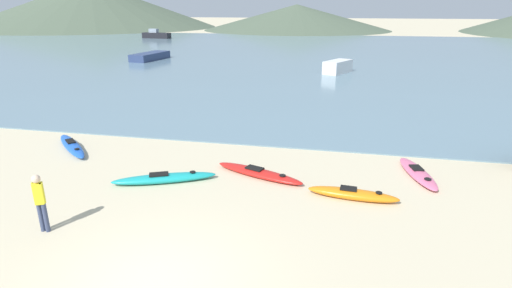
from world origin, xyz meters
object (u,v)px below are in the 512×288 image
(kayak_on_sand_3, at_px, (164,178))
(moored_boat_0, at_px, (150,56))
(kayak_on_sand_4, at_px, (418,173))
(kayak_on_sand_1, at_px, (259,173))
(kayak_on_sand_0, at_px, (353,194))
(person_near_foreground, at_px, (40,200))
(moored_boat_1, at_px, (156,35))
(moored_boat_2, at_px, (338,67))
(kayak_on_sand_2, at_px, (72,146))

(kayak_on_sand_3, xyz_separation_m, moored_boat_0, (-15.18, 30.03, 0.30))
(kayak_on_sand_4, bearing_deg, kayak_on_sand_1, -167.97)
(kayak_on_sand_0, height_order, person_near_foreground, person_near_foreground)
(moored_boat_1, height_order, moored_boat_2, moored_boat_1)
(kayak_on_sand_1, xyz_separation_m, kayak_on_sand_4, (5.57, 1.19, -0.00))
(person_near_foreground, relative_size, moored_boat_1, 0.30)
(moored_boat_0, distance_m, moored_boat_2, 21.21)
(kayak_on_sand_4, bearing_deg, kayak_on_sand_0, -135.18)
(kayak_on_sand_0, distance_m, kayak_on_sand_1, 3.44)
(kayak_on_sand_0, bearing_deg, kayak_on_sand_3, -179.33)
(kayak_on_sand_2, bearing_deg, moored_boat_2, 64.67)
(kayak_on_sand_2, height_order, kayak_on_sand_4, kayak_on_sand_2)
(person_near_foreground, height_order, moored_boat_2, person_near_foreground)
(kayak_on_sand_0, distance_m, person_near_foreground, 9.00)
(kayak_on_sand_0, bearing_deg, moored_boat_0, 125.69)
(person_near_foreground, xyz_separation_m, moored_boat_1, (-26.32, 62.70, -0.30))
(moored_boat_2, bearing_deg, person_near_foreground, -104.23)
(kayak_on_sand_4, xyz_separation_m, moored_boat_0, (-23.83, 27.66, 0.32))
(person_near_foreground, bearing_deg, kayak_on_sand_1, 44.30)
(kayak_on_sand_0, relative_size, kayak_on_sand_4, 0.96)
(kayak_on_sand_2, relative_size, kayak_on_sand_3, 0.87)
(kayak_on_sand_1, bearing_deg, kayak_on_sand_3, -159.01)
(moored_boat_2, bearing_deg, kayak_on_sand_0, -87.88)
(person_near_foreground, distance_m, moored_boat_1, 68.00)
(kayak_on_sand_3, height_order, kayak_on_sand_4, kayak_on_sand_3)
(kayak_on_sand_1, distance_m, kayak_on_sand_3, 3.30)
(moored_boat_2, bearing_deg, kayak_on_sand_1, -95.60)
(moored_boat_0, bearing_deg, kayak_on_sand_0, -54.31)
(kayak_on_sand_1, xyz_separation_m, moored_boat_2, (2.33, 23.79, 0.49))
(kayak_on_sand_0, bearing_deg, person_near_foreground, -155.70)
(kayak_on_sand_0, bearing_deg, moored_boat_1, 120.31)
(moored_boat_0, bearing_deg, kayak_on_sand_4, -49.26)
(kayak_on_sand_0, distance_m, moored_boat_1, 68.35)
(kayak_on_sand_0, relative_size, kayak_on_sand_1, 0.82)
(person_near_foreground, bearing_deg, kayak_on_sand_4, 29.72)
(kayak_on_sand_1, distance_m, moored_boat_1, 65.79)
(kayak_on_sand_3, bearing_deg, moored_boat_2, 77.76)
(kayak_on_sand_1, distance_m, moored_boat_0, 34.14)
(kayak_on_sand_0, height_order, kayak_on_sand_3, kayak_on_sand_0)
(kayak_on_sand_2, xyz_separation_m, moored_boat_2, (10.70, 22.61, 0.47))
(kayak_on_sand_1, height_order, moored_boat_2, moored_boat_2)
(kayak_on_sand_2, xyz_separation_m, person_near_foreground, (3.45, -5.97, 0.80))
(kayak_on_sand_4, height_order, moored_boat_0, moored_boat_0)
(kayak_on_sand_4, distance_m, moored_boat_0, 36.51)
(person_near_foreground, bearing_deg, moored_boat_2, 75.77)
(kayak_on_sand_1, relative_size, moored_boat_2, 1.01)
(kayak_on_sand_2, height_order, person_near_foreground, person_near_foreground)
(kayak_on_sand_4, xyz_separation_m, moored_boat_1, (-36.80, 56.71, 0.53))
(kayak_on_sand_0, xyz_separation_m, moored_boat_2, (-0.92, 24.89, 0.45))
(kayak_on_sand_3, bearing_deg, kayak_on_sand_0, 0.67)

